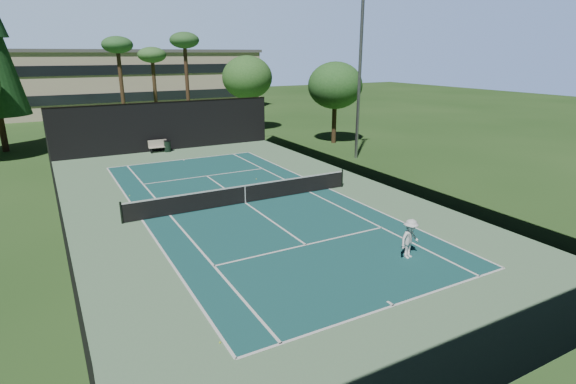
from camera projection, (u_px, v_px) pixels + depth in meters
name	position (u px, v px, depth m)	size (l,w,h in m)	color
ground	(245.00, 203.00, 24.43)	(160.00, 160.00, 0.00)	#284E1D
apron_slab	(245.00, 203.00, 24.43)	(18.00, 32.00, 0.01)	#628C64
court_surface	(245.00, 203.00, 24.42)	(10.97, 23.77, 0.01)	#195150
court_lines	(245.00, 203.00, 24.42)	(11.07, 23.87, 0.01)	white
tennis_net	(245.00, 193.00, 24.26)	(12.90, 0.10, 1.10)	black
fence	(244.00, 167.00, 23.89)	(18.04, 32.05, 4.03)	black
player	(410.00, 239.00, 17.69)	(1.05, 0.60, 1.62)	white
tennis_ball_a	(220.00, 342.00, 12.61)	(0.06, 0.06, 0.06)	#ADCC2E
tennis_ball_b	(171.00, 204.00, 24.16)	(0.08, 0.08, 0.08)	#BDCF2F
tennis_ball_c	(256.00, 179.00, 29.02)	(0.06, 0.06, 0.06)	#D6E434
tennis_ball_d	(130.00, 196.00, 25.62)	(0.06, 0.06, 0.06)	#CBF136
park_bench	(158.00, 146.00, 36.77)	(1.50, 0.45, 1.02)	beige
trash_bin	(167.00, 146.00, 36.98)	(0.56, 0.56, 0.95)	black
palm_a	(118.00, 49.00, 41.16)	(2.80, 2.80, 9.32)	#4E3721
palm_b	(152.00, 58.00, 44.69)	(2.80, 2.80, 8.42)	#4B3520
palm_c	(185.00, 44.00, 42.97)	(2.80, 2.80, 9.77)	#4B3220
decid_tree_a	(247.00, 78.00, 45.84)	(5.12, 5.12, 7.62)	#462E1E
decid_tree_b	(335.00, 86.00, 39.41)	(4.80, 4.80, 7.14)	#46311E
campus_building	(110.00, 81.00, 61.65)	(40.50, 12.50, 8.30)	beige
light_pole	(360.00, 72.00, 33.06)	(0.90, 0.25, 12.22)	gray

